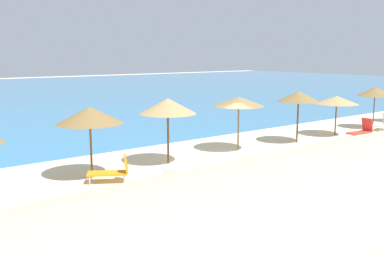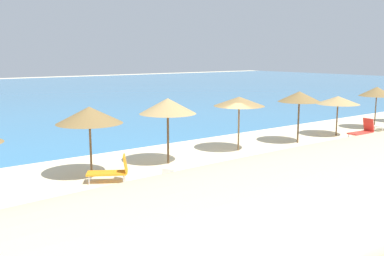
{
  "view_description": "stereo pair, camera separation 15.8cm",
  "coord_description": "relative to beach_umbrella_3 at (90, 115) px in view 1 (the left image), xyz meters",
  "views": [
    {
      "loc": [
        -13.35,
        -14.1,
        4.84
      ],
      "look_at": [
        -1.53,
        1.33,
        1.52
      ],
      "focal_mm": 40.56,
      "sensor_mm": 36.0,
      "label": 1
    },
    {
      "loc": [
        -13.22,
        -14.2,
        4.84
      ],
      "look_at": [
        -1.53,
        1.33,
        1.52
      ],
      "focal_mm": 40.56,
      "sensor_mm": 36.0,
      "label": 2
    }
  ],
  "objects": [
    {
      "name": "beach_umbrella_7",
      "position": [
        15.5,
        -0.53,
        -0.35
      ],
      "size": [
        2.53,
        2.53,
        2.38
      ],
      "color": "brown",
      "rests_on": "ground_plane"
    },
    {
      "name": "sea_water",
      "position": [
        6.35,
        39.35,
        -2.48
      ],
      "size": [
        160.0,
        71.52,
        0.01
      ],
      "primitive_type": "cube",
      "color": "teal",
      "rests_on": "ground_plane"
    },
    {
      "name": "ground_plane",
      "position": [
        6.35,
        -1.59,
        -2.49
      ],
      "size": [
        160.0,
        160.0,
        0.0
      ],
      "primitive_type": "plane",
      "color": "beige"
    },
    {
      "name": "lounge_chair_0",
      "position": [
        19.57,
        -1.34,
        -2.04
      ],
      "size": [
        1.47,
        0.69,
        1.1
      ],
      "rotation": [
        0.0,
        0.0,
        1.56
      ],
      "color": "white",
      "rests_on": "ground_plane"
    },
    {
      "name": "beach_umbrella_3",
      "position": [
        0.0,
        0.0,
        0.0
      ],
      "size": [
        2.61,
        2.61,
        2.82
      ],
      "color": "brown",
      "rests_on": "ground_plane"
    },
    {
      "name": "lounge_chair_3",
      "position": [
        0.32,
        -1.15,
        -2.04
      ],
      "size": [
        1.65,
        1.34,
        1.04
      ],
      "rotation": [
        0.0,
        0.0,
        1.03
      ],
      "color": "orange",
      "rests_on": "ground_plane"
    },
    {
      "name": "beach_ball",
      "position": [
        5.89,
        -2.76,
        -2.35
      ],
      "size": [
        0.27,
        0.27,
        0.27
      ],
      "primitive_type": "sphere",
      "color": "green",
      "rests_on": "ground_plane"
    },
    {
      "name": "beach_umbrella_5",
      "position": [
        7.98,
        0.01,
        0.01
      ],
      "size": [
        2.56,
        2.56,
        2.74
      ],
      "color": "brown",
      "rests_on": "ground_plane"
    },
    {
      "name": "beach_umbrella_6",
      "position": [
        11.94,
        -0.53,
        0.07
      ],
      "size": [
        2.33,
        2.33,
        2.85
      ],
      "color": "brown",
      "rests_on": "ground_plane"
    },
    {
      "name": "beach_umbrella_8",
      "position": [
        19.67,
        -0.54,
        -0.05
      ],
      "size": [
        2.25,
        2.25,
        2.74
      ],
      "color": "brown",
      "rests_on": "ground_plane"
    },
    {
      "name": "beach_umbrella_4",
      "position": [
        3.65,
        -0.05,
        0.1
      ],
      "size": [
        2.52,
        2.52,
        2.94
      ],
      "color": "brown",
      "rests_on": "ground_plane"
    },
    {
      "name": "lounge_chair_2",
      "position": [
        15.91,
        -2.0,
        -2.02
      ],
      "size": [
        1.69,
        0.77,
        1.15
      ],
      "rotation": [
        0.0,
        0.0,
        1.5
      ],
      "color": "red",
      "rests_on": "ground_plane"
    },
    {
      "name": "cooler_box",
      "position": [
        2.44,
        -2.01,
        -2.28
      ],
      "size": [
        0.64,
        0.69,
        0.41
      ],
      "primitive_type": "cube",
      "rotation": [
        0.0,
        0.0,
        2.04
      ],
      "color": "white",
      "rests_on": "ground_plane"
    }
  ]
}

